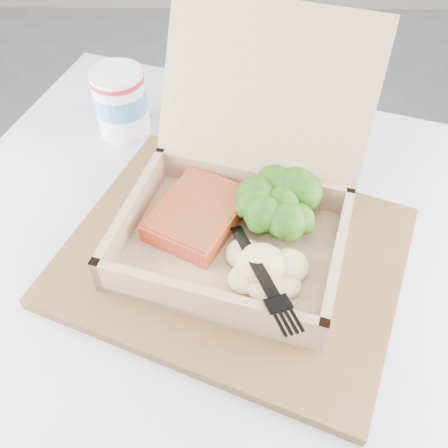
{
  "coord_description": "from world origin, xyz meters",
  "views": [
    {
      "loc": [
        -0.47,
        -0.39,
        1.17
      ],
      "look_at": [
        -0.47,
        -0.04,
        0.76
      ],
      "focal_mm": 40.0,
      "sensor_mm": 36.0,
      "label": 1
    }
  ],
  "objects_px": {
    "cafe_table": "(216,356)",
    "serving_tray": "(233,256)",
    "takeout_container": "(243,190)",
    "paper_cup": "(120,100)"
  },
  "relations": [
    {
      "from": "cafe_table",
      "to": "serving_tray",
      "type": "xyz_separation_m",
      "value": [
        0.02,
        0.03,
        0.19
      ]
    },
    {
      "from": "takeout_container",
      "to": "serving_tray",
      "type": "bearing_deg",
      "value": -85.35
    },
    {
      "from": "serving_tray",
      "to": "takeout_container",
      "type": "bearing_deg",
      "value": 78.05
    },
    {
      "from": "takeout_container",
      "to": "paper_cup",
      "type": "relative_size",
      "value": 3.6
    },
    {
      "from": "serving_tray",
      "to": "paper_cup",
      "type": "height_order",
      "value": "paper_cup"
    },
    {
      "from": "serving_tray",
      "to": "paper_cup",
      "type": "distance_m",
      "value": 0.29
    },
    {
      "from": "cafe_table",
      "to": "serving_tray",
      "type": "bearing_deg",
      "value": 55.76
    },
    {
      "from": "takeout_container",
      "to": "paper_cup",
      "type": "distance_m",
      "value": 0.25
    },
    {
      "from": "serving_tray",
      "to": "paper_cup",
      "type": "relative_size",
      "value": 3.91
    },
    {
      "from": "paper_cup",
      "to": "serving_tray",
      "type": "bearing_deg",
      "value": -56.43
    }
  ]
}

